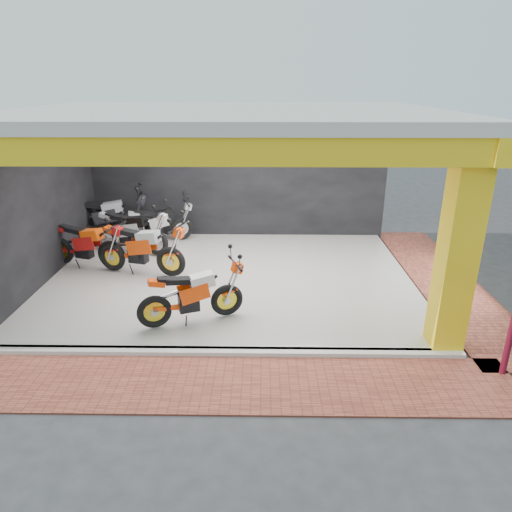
{
  "coord_description": "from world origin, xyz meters",
  "views": [
    {
      "loc": [
        0.72,
        -7.42,
        4.19
      ],
      "look_at": [
        0.59,
        1.18,
        0.9
      ],
      "focal_mm": 32.0,
      "sensor_mm": 36.0,
      "label": 1
    }
  ],
  "objects": [
    {
      "name": "ground",
      "position": [
        0.0,
        0.0,
        0.0
      ],
      "size": [
        80.0,
        80.0,
        0.0
      ],
      "primitive_type": "plane",
      "color": "#2D2D30",
      "rests_on": "ground"
    },
    {
      "name": "back_wall",
      "position": [
        0.0,
        5.1,
        1.75
      ],
      "size": [
        8.2,
        0.2,
        3.5
      ],
      "primitive_type": "cube",
      "color": "black",
      "rests_on": "ground"
    },
    {
      "name": "moto_hero",
      "position": [
        0.06,
        0.13,
        0.73
      ],
      "size": [
        2.18,
        1.44,
        1.25
      ],
      "primitive_type": null,
      "rotation": [
        0.0,
        0.0,
        0.37
      ],
      "color": "#FF430A",
      "rests_on": "showroom_floor"
    },
    {
      "name": "moto_row_c",
      "position": [
        -2.72,
        2.25,
        0.76
      ],
      "size": [
        2.3,
        1.39,
        1.32
      ],
      "primitive_type": null,
      "rotation": [
        0.0,
        0.0,
        -0.29
      ],
      "color": "#B21413",
      "rests_on": "showroom_floor"
    },
    {
      "name": "corner_column",
      "position": [
        3.75,
        -0.75,
        1.75
      ],
      "size": [
        0.5,
        0.5,
        3.5
      ],
      "primitive_type": "cube",
      "color": "yellow",
      "rests_on": "ground"
    },
    {
      "name": "left_wall",
      "position": [
        -4.1,
        2.0,
        1.75
      ],
      "size": [
        0.2,
        6.2,
        3.5
      ],
      "primitive_type": "cube",
      "color": "black",
      "rests_on": "ground"
    },
    {
      "name": "moto_row_a",
      "position": [
        -1.31,
        1.93,
        0.8
      ],
      "size": [
        2.45,
        1.42,
        1.41
      ],
      "primitive_type": null,
      "rotation": [
        0.0,
        0.0,
        -0.26
      ],
      "color": "#DE3D09",
      "rests_on": "showroom_floor"
    },
    {
      "name": "paver_right",
      "position": [
        4.8,
        2.0,
        0.01
      ],
      "size": [
        1.4,
        7.0,
        0.03
      ],
      "primitive_type": "cube",
      "color": "#9B4732",
      "rests_on": "ground"
    },
    {
      "name": "moto_row_d",
      "position": [
        -1.5,
        4.5,
        0.72
      ],
      "size": [
        2.16,
        1.41,
        1.24
      ],
      "primitive_type": null,
      "rotation": [
        0.0,
        0.0,
        0.35
      ],
      "color": "#A0A3A8",
      "rests_on": "showroom_floor"
    },
    {
      "name": "floor_kerb",
      "position": [
        0.0,
        -1.02,
        0.05
      ],
      "size": [
        8.0,
        0.2,
        0.1
      ],
      "primitive_type": "cube",
      "color": "white",
      "rests_on": "ground"
    },
    {
      "name": "paver_front",
      "position": [
        0.0,
        -1.8,
        0.01
      ],
      "size": [
        9.0,
        1.4,
        0.03
      ],
      "primitive_type": "cube",
      "color": "#9B4732",
      "rests_on": "ground"
    },
    {
      "name": "header_beam_right",
      "position": [
        4.0,
        2.0,
        3.3
      ],
      "size": [
        0.3,
        6.4,
        0.4
      ],
      "primitive_type": "cube",
      "color": "yellow",
      "rests_on": "corner_column"
    },
    {
      "name": "header_beam_front",
      "position": [
        0.0,
        -1.0,
        3.3
      ],
      "size": [
        8.4,
        0.3,
        0.4
      ],
      "primitive_type": "cube",
      "color": "yellow",
      "rests_on": "corner_column"
    },
    {
      "name": "showroom_ceiling",
      "position": [
        0.0,
        2.0,
        3.6
      ],
      "size": [
        8.4,
        6.4,
        0.2
      ],
      "primitive_type": "cube",
      "color": "beige",
      "rests_on": "corner_column"
    },
    {
      "name": "moto_row_b",
      "position": [
        -1.94,
        3.25,
        0.77
      ],
      "size": [
        2.34,
        1.37,
        1.35
      ],
      "primitive_type": null,
      "rotation": [
        0.0,
        0.0,
        -0.27
      ],
      "color": "#B4B8BD",
      "rests_on": "showroom_floor"
    },
    {
      "name": "moto_row_e",
      "position": [
        -2.8,
        4.5,
        0.84
      ],
      "size": [
        2.52,
        1.19,
        1.49
      ],
      "primitive_type": null,
      "rotation": [
        0.0,
        0.0,
        0.12
      ],
      "color": "black",
      "rests_on": "showroom_floor"
    },
    {
      "name": "showroom_floor",
      "position": [
        0.0,
        2.0,
        0.05
      ],
      "size": [
        8.0,
        6.0,
        0.1
      ],
      "primitive_type": "cube",
      "color": "white",
      "rests_on": "ground"
    }
  ]
}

